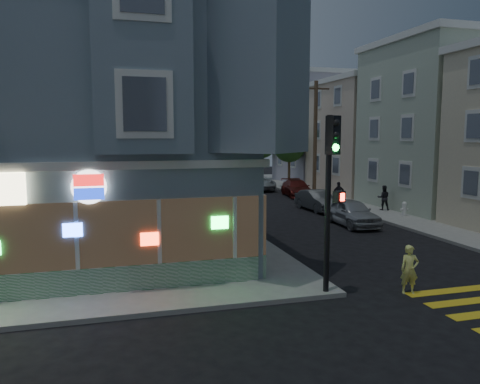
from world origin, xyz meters
name	(u,v)px	position (x,y,z in m)	size (l,w,h in m)	color
ground	(276,336)	(0.00, 0.00, 0.00)	(120.00, 120.00, 0.00)	black
sidewalk_ne	(438,193)	(23.00, 23.00, 0.07)	(24.00, 42.00, 0.15)	gray
corner_building	(54,113)	(-6.00, 10.98, 5.82)	(14.60, 14.60, 11.40)	slate
row_house_b	(469,128)	(19.50, 16.00, 5.40)	(12.00, 8.60, 10.50)	#A9BAA2
row_house_c	(391,138)	(19.50, 25.00, 4.65)	(12.00, 8.60, 9.00)	beige
row_house_d	(341,131)	(19.50, 34.00, 5.40)	(12.00, 8.60, 10.50)	#AEA7B8
utility_pole	(315,137)	(12.00, 24.00, 4.80)	(2.20, 0.30, 9.00)	#4C3826
street_tree_near	(289,146)	(12.20, 30.00, 3.94)	(3.00, 3.00, 5.30)	#4C3826
street_tree_far	(262,144)	(12.20, 38.00, 3.94)	(3.00, 3.00, 5.30)	#4C3826
running_child	(409,270)	(5.04, 1.80, 0.76)	(0.56, 0.37, 1.53)	#E8EB78
pedestrian_a	(384,198)	(13.00, 15.68, 0.94)	(0.77, 0.60, 1.58)	black
pedestrian_b	(339,193)	(11.30, 18.49, 0.94)	(0.93, 0.39, 1.59)	black
parked_car_a	(352,212)	(8.83, 12.24, 0.73)	(1.72, 4.27, 1.45)	#ABAEB3
parked_car_b	(317,201)	(9.21, 17.44, 0.67)	(1.42, 4.06, 1.34)	#3A3E40
parked_car_c	(297,188)	(10.70, 24.51, 0.66)	(1.86, 4.57, 1.33)	#5F1915
parked_car_d	(255,182)	(8.82, 29.71, 0.73)	(2.41, 5.23, 1.45)	#AFB5BA
traffic_signal	(331,174)	(2.48, 2.17, 3.75)	(0.68, 0.60, 5.33)	black
fire_hydrant	(404,208)	(13.00, 13.46, 0.60)	(0.49, 0.28, 0.85)	white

